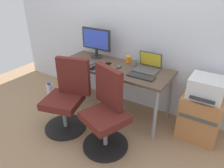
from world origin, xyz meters
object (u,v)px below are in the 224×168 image
printer (207,88)px  open_laptop (148,66)px  office_chair_left (67,99)px  coffee_mug (129,59)px  water_bottle_on_floor (50,92)px  desktop_monitor (96,41)px  office_chair_right (106,114)px  side_cabinet (200,116)px

printer → open_laptop: open_laptop is taller
office_chair_left → coffee_mug: size_ratio=10.22×
water_bottle_on_floor → desktop_monitor: bearing=37.5°
office_chair_right → coffee_mug: size_ratio=10.22×
water_bottle_on_floor → coffee_mug: bearing=25.6°
office_chair_right → printer: office_chair_right is taller
office_chair_left → office_chair_right: (0.60, -0.00, 0.00)m
office_chair_right → open_laptop: same height
office_chair_right → side_cabinet: office_chair_right is taller
desktop_monitor → open_laptop: bearing=-2.4°
office_chair_right → open_laptop: 0.86m
side_cabinet → coffee_mug: 1.20m
side_cabinet → printer: size_ratio=1.40×
printer → office_chair_right: bearing=-140.3°
desktop_monitor → open_laptop: (0.85, -0.04, -0.19)m
office_chair_left → side_cabinet: 1.67m
office_chair_left → printer: size_ratio=2.35×
printer → open_laptop: bearing=177.4°
office_chair_left → desktop_monitor: 0.97m
water_bottle_on_floor → coffee_mug: coffee_mug is taller
side_cabinet → coffee_mug: coffee_mug is taller
open_laptop → office_chair_right: bearing=-100.1°
side_cabinet → printer: printer is taller
open_laptop → office_chair_left: bearing=-133.8°
side_cabinet → water_bottle_on_floor: 2.25m
printer → desktop_monitor: size_ratio=0.83×
water_bottle_on_floor → coffee_mug: (1.12, 0.54, 0.61)m
water_bottle_on_floor → desktop_monitor: size_ratio=0.65×
office_chair_left → side_cabinet: (1.49, 0.73, -0.14)m
office_chair_left → printer: 1.68m
office_chair_right → water_bottle_on_floor: bearing=165.6°
office_chair_right → desktop_monitor: bearing=131.4°
desktop_monitor → coffee_mug: (0.51, 0.07, -0.20)m
office_chair_left → side_cabinet: bearing=26.3°
office_chair_left → coffee_mug: office_chair_left is taller
desktop_monitor → coffee_mug: desktop_monitor is taller
printer → coffee_mug: (-1.09, 0.14, 0.08)m
desktop_monitor → coffee_mug: size_ratio=5.22×
side_cabinet → printer: (0.00, -0.00, 0.40)m
side_cabinet → water_bottle_on_floor: side_cabinet is taller
printer → coffee_mug: coffee_mug is taller
office_chair_left → open_laptop: 1.12m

